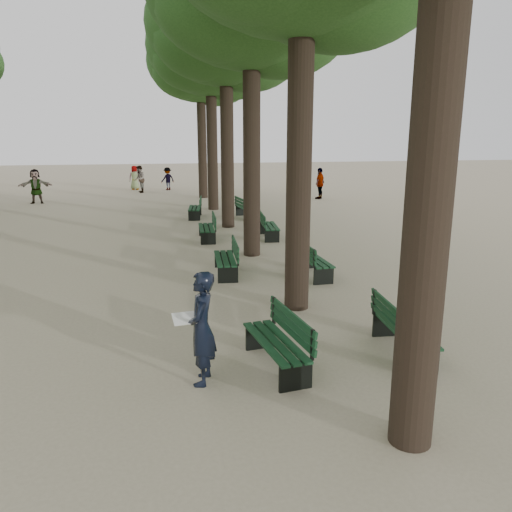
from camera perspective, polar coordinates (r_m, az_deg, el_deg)
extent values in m
plane|color=tan|center=(7.99, 0.14, -13.69)|extent=(120.00, 120.00, 0.00)
cylinder|color=#33261C|center=(5.76, 19.77, 13.66)|extent=(0.52, 0.52, 7.50)
cylinder|color=#33261C|center=(10.37, 5.03, 14.06)|extent=(0.52, 0.52, 7.50)
cylinder|color=#33261C|center=(15.23, -0.50, 13.98)|extent=(0.52, 0.52, 7.50)
cylinder|color=#33261C|center=(20.16, -3.34, 13.89)|extent=(0.52, 0.52, 7.50)
ellipsoid|color=#1E4818|center=(20.56, -3.51, 24.97)|extent=(6.00, 6.00, 4.50)
cylinder|color=#33261C|center=(25.12, -5.06, 13.82)|extent=(0.52, 0.52, 7.50)
ellipsoid|color=#1E4818|center=(25.44, -5.26, 22.75)|extent=(6.00, 6.00, 4.50)
cylinder|color=#33261C|center=(30.09, -6.21, 13.77)|extent=(0.52, 0.52, 7.50)
ellipsoid|color=#1E4818|center=(30.36, -6.42, 21.24)|extent=(6.00, 6.00, 4.50)
cube|color=black|center=(8.19, 2.19, -11.21)|extent=(0.75, 1.85, 0.45)
cube|color=black|center=(8.10, 2.21, -9.77)|extent=(0.77, 1.86, 0.04)
cube|color=black|center=(8.10, 4.09, -7.74)|extent=(0.27, 1.79, 0.40)
cube|color=black|center=(13.43, -3.56, -1.21)|extent=(0.65, 1.83, 0.45)
cube|color=black|center=(13.37, -3.57, -0.28)|extent=(0.67, 1.84, 0.04)
cube|color=black|center=(13.33, -2.39, 0.88)|extent=(0.17, 1.80, 0.40)
cube|color=black|center=(17.93, -5.68, 2.54)|extent=(0.62, 1.83, 0.45)
cube|color=black|center=(17.89, -5.70, 3.25)|extent=(0.64, 1.83, 0.04)
cube|color=black|center=(17.85, -4.82, 4.13)|extent=(0.14, 1.80, 0.40)
cube|color=black|center=(22.85, -7.03, 4.92)|extent=(0.75, 1.85, 0.45)
cube|color=black|center=(22.82, -7.05, 5.47)|extent=(0.77, 1.85, 0.04)
cube|color=black|center=(22.77, -6.36, 6.16)|extent=(0.27, 1.79, 0.40)
cube|color=black|center=(9.04, 16.57, -9.33)|extent=(0.68, 1.84, 0.45)
cube|color=black|center=(8.96, 16.67, -8.00)|extent=(0.70, 1.84, 0.04)
cube|color=black|center=(8.76, 15.10, -6.51)|extent=(0.20, 1.80, 0.40)
cube|color=black|center=(13.36, 6.63, -1.36)|extent=(0.56, 1.81, 0.45)
cube|color=black|center=(13.31, 6.66, -0.42)|extent=(0.58, 1.81, 0.04)
cube|color=black|center=(13.15, 5.54, 0.65)|extent=(0.08, 1.80, 0.40)
cube|color=black|center=(18.19, 1.59, 2.76)|extent=(0.70, 1.84, 0.45)
cube|color=black|center=(18.15, 1.59, 3.46)|extent=(0.72, 1.85, 0.04)
cube|color=black|center=(18.07, 0.72, 4.29)|extent=(0.23, 1.79, 0.40)
cube|color=black|center=(22.62, -1.08, 4.93)|extent=(0.73, 1.85, 0.45)
cube|color=black|center=(22.59, -1.08, 5.49)|extent=(0.75, 1.85, 0.04)
cube|color=black|center=(22.47, -1.77, 6.14)|extent=(0.25, 1.79, 0.40)
imported|color=black|center=(7.54, -6.23, -8.22)|extent=(0.52, 0.76, 1.74)
cube|color=white|center=(7.46, -8.19, -7.07)|extent=(0.37, 0.29, 0.12)
imported|color=#262628|center=(34.77, -10.07, 8.69)|extent=(1.00, 0.75, 1.52)
imported|color=#262628|center=(29.96, -23.87, 7.30)|extent=(1.75, 0.47, 1.87)
imported|color=#262628|center=(35.46, -13.70, 8.69)|extent=(0.85, 0.49, 1.63)
imported|color=#262628|center=(33.43, -13.17, 8.54)|extent=(0.41, 0.87, 1.75)
imported|color=#262628|center=(29.64, 7.31, 8.23)|extent=(0.98, 1.03, 1.81)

